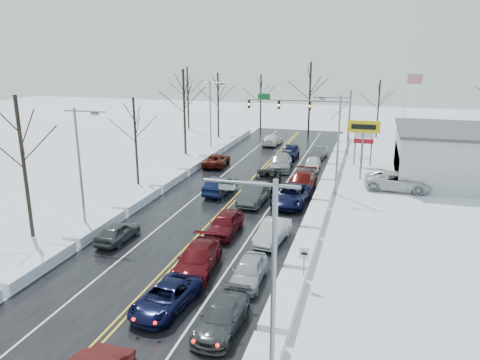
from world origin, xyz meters
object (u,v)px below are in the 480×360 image
(traffic_signal_mast, at_px, (309,109))
(flagpole, at_px, (406,107))
(tires_plus_sign, at_px, (363,131))
(oncoming_car_0, at_px, (221,194))

(traffic_signal_mast, relative_size, flagpole, 1.33)
(traffic_signal_mast, distance_m, flagpole, 11.90)
(tires_plus_sign, bearing_deg, traffic_signal_mast, 120.46)
(tires_plus_sign, relative_size, oncoming_car_0, 1.25)
(traffic_signal_mast, relative_size, tires_plus_sign, 2.21)
(oncoming_car_0, bearing_deg, traffic_signal_mast, -99.28)
(flagpole, distance_m, oncoming_car_0, 28.95)
(traffic_signal_mast, xyz_separation_m, tires_plus_sign, (7.05, -12.00, -0.49))
(traffic_signal_mast, distance_m, tires_plus_sign, 13.92)
(flagpole, relative_size, oncoming_car_0, 2.08)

